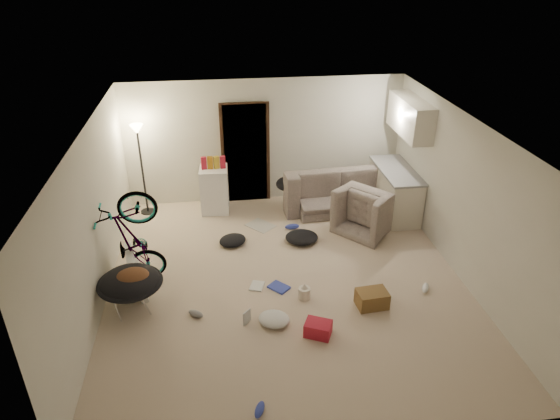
{
  "coord_description": "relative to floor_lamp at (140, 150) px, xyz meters",
  "views": [
    {
      "loc": [
        -0.97,
        -6.4,
        4.67
      ],
      "look_at": [
        -0.02,
        0.6,
        0.95
      ],
      "focal_mm": 32.0,
      "sensor_mm": 36.0,
      "label": 1
    }
  ],
  "objects": [
    {
      "name": "sofa",
      "position": [
        3.78,
        -0.2,
        -0.98
      ],
      "size": [
        2.27,
        1.01,
        0.65
      ],
      "primitive_type": "imported",
      "rotation": [
        0.0,
        0.0,
        3.21
      ],
      "color": "#353C35",
      "rests_on": "floor"
    },
    {
      "name": "snack_box_2",
      "position": [
        1.41,
        -0.1,
        -0.31
      ],
      "size": [
        0.12,
        0.1,
        0.3
      ],
      "primitive_type": "cube",
      "rotation": [
        0.0,
        0.0,
        0.34
      ],
      "color": "gold",
      "rests_on": "mini_fridge"
    },
    {
      "name": "clothes_lump_b",
      "position": [
        1.61,
        -1.44,
        -1.23
      ],
      "size": [
        0.64,
        0.61,
        0.15
      ],
      "primitive_type": "ellipsoid",
      "rotation": [
        0.0,
        0.0,
        0.53
      ],
      "color": "black",
      "rests_on": "floor"
    },
    {
      "name": "wall_back",
      "position": [
        2.4,
        0.36,
        -0.06
      ],
      "size": [
        5.5,
        0.02,
        2.5
      ],
      "primitive_type": "cube",
      "color": "beige",
      "rests_on": "floor"
    },
    {
      "name": "snack_box_0",
      "position": [
        1.17,
        -0.1,
        -0.31
      ],
      "size": [
        0.11,
        0.09,
        0.3
      ],
      "primitive_type": "cube",
      "rotation": [
        0.0,
        0.0,
        0.18
      ],
      "color": "#AA192D",
      "rests_on": "mini_fridge"
    },
    {
      "name": "wall_front",
      "position": [
        2.4,
        -5.66,
        -0.06
      ],
      "size": [
        5.5,
        0.02,
        2.5
      ],
      "primitive_type": "cube",
      "color": "beige",
      "rests_on": "floor"
    },
    {
      "name": "clothes_lump_c",
      "position": [
        2.08,
        -3.63,
        -1.24
      ],
      "size": [
        0.57,
        0.54,
        0.14
      ],
      "primitive_type": "ellipsoid",
      "rotation": [
        0.0,
        0.0,
        -0.47
      ],
      "color": "silver",
      "rests_on": "floor"
    },
    {
      "name": "kitchen_counter",
      "position": [
        4.83,
        -0.65,
        -0.87
      ],
      "size": [
        0.6,
        1.5,
        0.88
      ],
      "primitive_type": "cube",
      "color": "beige",
      "rests_on": "floor"
    },
    {
      "name": "shoe_2",
      "position": [
        1.73,
        -5.12,
        -1.26
      ],
      "size": [
        0.18,
        0.26,
        0.09
      ],
      "primitive_type": "ellipsoid",
      "rotation": [
        0.0,
        0.0,
        1.19
      ],
      "color": "#2F3DAA",
      "rests_on": "floor"
    },
    {
      "name": "doorway",
      "position": [
        2.0,
        0.32,
        -0.29
      ],
      "size": [
        0.85,
        0.1,
        2.04
      ],
      "primitive_type": "cube",
      "color": "black",
      "rests_on": "floor"
    },
    {
      "name": "mini_fridge",
      "position": [
        1.34,
        -0.1,
        -0.85
      ],
      "size": [
        0.56,
        0.56,
        0.91
      ],
      "primitive_type": "cube",
      "rotation": [
        0.0,
        0.0,
        -0.06
      ],
      "color": "white",
      "rests_on": "floor"
    },
    {
      "name": "wall_right",
      "position": [
        5.16,
        -2.65,
        -0.06
      ],
      "size": [
        0.02,
        6.0,
        2.5
      ],
      "primitive_type": "cube",
      "color": "beige",
      "rests_on": "floor"
    },
    {
      "name": "armchair",
      "position": [
        4.19,
        -1.2,
        -0.99
      ],
      "size": [
        1.28,
        1.29,
        0.63
      ],
      "primitive_type": "imported",
      "rotation": [
        0.0,
        0.0,
        2.3
      ],
      "color": "#353C35",
      "rests_on": "floor"
    },
    {
      "name": "door_trim",
      "position": [
        2.0,
        0.29,
        -0.29
      ],
      "size": [
        0.97,
        0.04,
        2.1
      ],
      "primitive_type": "cube",
      "color": "#341F12",
      "rests_on": "floor"
    },
    {
      "name": "book_asset",
      "position": [
        1.65,
        -3.65,
        -1.3
      ],
      "size": [
        0.27,
        0.27,
        0.02
      ],
      "primitive_type": "imported",
      "rotation": [
        0.0,
        0.0,
        0.78
      ],
      "color": "#AA192D",
      "rests_on": "floor"
    },
    {
      "name": "tv_box",
      "position": [
        0.1,
        -2.53,
        -1.01
      ],
      "size": [
        0.41,
        0.92,
        0.6
      ],
      "primitive_type": "cube",
      "rotation": [
        0.0,
        -0.21,
        0.21
      ],
      "color": "silver",
      "rests_on": "floor"
    },
    {
      "name": "snack_box_3",
      "position": [
        1.53,
        -0.1,
        -0.31
      ],
      "size": [
        0.11,
        0.08,
        0.3
      ],
      "primitive_type": "cube",
      "rotation": [
        0.0,
        0.0,
        0.1
      ],
      "color": "#AA192D",
      "rests_on": "mini_fridge"
    },
    {
      "name": "shoe_3",
      "position": [
        0.99,
        -3.34,
        -1.26
      ],
      "size": [
        0.26,
        0.22,
        0.09
      ],
      "primitive_type": "ellipsoid",
      "rotation": [
        0.0,
        0.0,
        -0.61
      ],
      "color": "slate",
      "rests_on": "floor"
    },
    {
      "name": "shoe_4",
      "position": [
        4.48,
        -3.2,
        -1.26
      ],
      "size": [
        0.2,
        0.26,
        0.09
      ],
      "primitive_type": "ellipsoid",
      "rotation": [
        0.0,
        0.0,
        1.09
      ],
      "color": "white",
      "rests_on": "floor"
    },
    {
      "name": "snack_box_1",
      "position": [
        1.29,
        -0.1,
        -0.31
      ],
      "size": [
        0.11,
        0.08,
        0.3
      ],
      "primitive_type": "cube",
      "rotation": [
        0.0,
        0.0,
        -0.15
      ],
      "color": "#B77516",
      "rests_on": "mini_fridge"
    },
    {
      "name": "drink_case_a",
      "position": [
        3.55,
        -3.45,
        -1.18
      ],
      "size": [
        0.47,
        0.35,
        0.25
      ],
      "primitive_type": "cube",
      "rotation": [
        0.0,
        0.0,
        0.08
      ],
      "color": "brown",
      "rests_on": "floor"
    },
    {
      "name": "book_white",
      "position": [
        1.92,
        -2.76,
        -1.3
      ],
      "size": [
        0.27,
        0.31,
        0.02
      ],
      "primitive_type": "cube",
      "rotation": [
        0.0,
        0.0,
        -0.34
      ],
      "color": "silver",
      "rests_on": "floor"
    },
    {
      "name": "hoodie",
      "position": [
        0.15,
        -3.09,
        -0.72
      ],
      "size": [
        0.54,
        0.47,
        0.22
      ],
      "primitive_type": "ellipsoid",
      "rotation": [
        0.0,
        0.0,
        0.16
      ],
      "color": "#56321D",
      "rests_on": "saucer_chair"
    },
    {
      "name": "floor",
      "position": [
        2.4,
        -2.65,
        -1.32
      ],
      "size": [
        5.5,
        6.0,
        0.02
      ],
      "primitive_type": "cube",
      "color": "beige",
      "rests_on": "ground"
    },
    {
      "name": "newspaper",
      "position": [
        2.17,
        -0.85,
        -1.3
      ],
      "size": [
        0.61,
        0.63,
        0.01
      ],
      "primitive_type": "cube",
      "rotation": [
        0.0,
        0.0,
        0.72
      ],
      "color": "#B0ABA3",
      "rests_on": "floor"
    },
    {
      "name": "saucer_chair",
      "position": [
        0.1,
        -3.06,
        -0.92
      ],
      "size": [
        0.92,
        0.92,
        0.65
      ],
      "color": "silver",
      "rests_on": "floor"
    },
    {
      "name": "floor_lamp",
      "position": [
        0.0,
        0.0,
        0.0
      ],
      "size": [
        0.28,
        0.28,
        1.81
      ],
      "color": "black",
      "rests_on": "floor"
    },
    {
      "name": "juicer",
      "position": [
        2.6,
        -3.13,
        -1.2
      ],
      "size": [
        0.18,
        0.18,
        0.26
      ],
      "color": "beige",
      "rests_on": "floor"
    },
    {
      "name": "counter_top",
      "position": [
        4.83,
        -0.65,
        -0.41
      ],
      "size": [
        0.64,
        1.54,
        0.04
      ],
      "primitive_type": "cube",
      "color": "gray",
      "rests_on": "kitchen_counter"
    },
    {
      "name": "drink_case_b",
      "position": [
        2.64,
        -3.95,
        -1.21
      ],
      "size": [
        0.43,
        0.38,
        0.2
      ],
      "primitive_type": "cube",
      "rotation": [
        0.0,
        0.0,
        -0.44
      ],
      "color": "#AA192D",
      "rests_on": "floor"
    },
    {
      "name": "shoe_1",
      "position": [
        1.35,
        -0.1,
        -1.25
      ],
      "size": [
        0.3,
        0.28,
        0.11
      ],
      "primitive_type": "ellipsoid",
      "rotation": [
        0.0,
        0.0,
        -0.7
      ],
      "color": "slate",
      "rests_on": "floor"
    },
    {
      "name": "shoe_0",
      "position": [
        2.74,
        -1.05,
        -1.26
      ],
      "size": [
        0.28,
        0.12,
        0.1
      ],
      "primitive_type": "ellipsoid",
      "rotation": [
        0.0,
        0.0,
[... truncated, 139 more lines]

